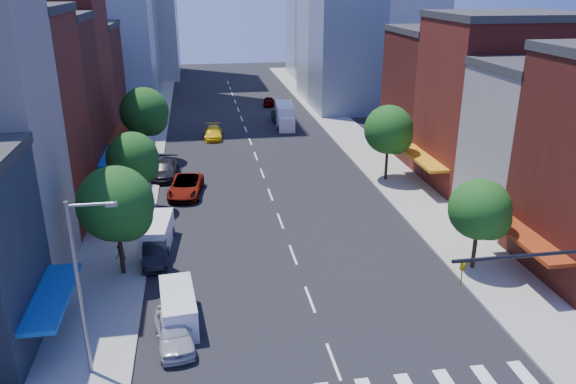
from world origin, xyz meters
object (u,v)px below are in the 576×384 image
(cargo_van_far, at_px, (157,234))
(traffic_car_oncoming, at_px, (278,115))
(pedestrian_far, at_px, (121,257))
(parked_car_rear, at_px, (165,170))
(cargo_van_near, at_px, (178,309))
(traffic_car_far, at_px, (269,101))
(box_truck, at_px, (285,116))
(parked_car_second, at_px, (155,252))
(taxi, at_px, (213,133))
(parked_car_third, at_px, (186,186))
(parked_car_front, at_px, (174,331))

(cargo_van_far, xyz_separation_m, traffic_car_oncoming, (14.45, 37.27, -0.21))
(pedestrian_far, bearing_deg, parked_car_rear, 160.17)
(cargo_van_near, height_order, traffic_car_far, cargo_van_near)
(traffic_car_far, distance_m, box_truck, 13.74)
(parked_car_second, distance_m, cargo_van_near, 8.01)
(box_truck, relative_size, pedestrian_far, 4.34)
(taxi, xyz_separation_m, pedestrian_far, (-7.38, -32.66, 0.28))
(parked_car_second, height_order, cargo_van_near, cargo_van_near)
(cargo_van_far, relative_size, box_truck, 0.66)
(taxi, relative_size, pedestrian_far, 2.91)
(parked_car_third, xyz_separation_m, box_truck, (12.75, 23.26, 0.57))
(pedestrian_far, bearing_deg, parked_car_front, 9.50)
(parked_car_rear, bearing_deg, box_truck, 56.40)
(cargo_van_far, relative_size, traffic_car_far, 1.24)
(cargo_van_far, bearing_deg, traffic_car_oncoming, 74.31)
(traffic_car_far, bearing_deg, cargo_van_near, 84.91)
(cargo_van_near, bearing_deg, traffic_car_oncoming, 69.85)
(traffic_car_far, relative_size, pedestrian_far, 2.32)
(traffic_car_oncoming, bearing_deg, parked_car_rear, 57.83)
(cargo_van_near, xyz_separation_m, pedestrian_far, (-3.88, 6.90, 0.05))
(parked_car_rear, xyz_separation_m, traffic_car_oncoming, (14.44, 21.72, 0.01))
(parked_car_third, height_order, traffic_car_oncoming, parked_car_third)
(cargo_van_far, bearing_deg, pedestrian_far, -117.70)
(parked_car_front, height_order, parked_car_second, parked_car_front)
(parked_car_third, relative_size, taxi, 1.19)
(parked_car_rear, height_order, traffic_car_far, parked_car_rear)
(taxi, relative_size, traffic_car_oncoming, 1.03)
(taxi, bearing_deg, parked_car_third, -96.70)
(parked_car_third, xyz_separation_m, taxi, (3.21, 19.04, -0.10))
(pedestrian_far, bearing_deg, cargo_van_far, 133.51)
(parked_car_rear, bearing_deg, traffic_car_oncoming, 62.06)
(parked_car_front, xyz_separation_m, traffic_car_far, (12.92, 59.29, -0.10))
(traffic_car_oncoming, bearing_deg, cargo_van_far, 70.26)
(traffic_car_oncoming, bearing_deg, cargo_van_near, 76.45)
(cargo_van_far, bearing_deg, taxi, 85.43)
(parked_car_front, bearing_deg, traffic_car_far, 69.78)
(parked_car_front, distance_m, parked_car_second, 9.73)
(parked_car_third, height_order, taxi, parked_car_third)
(parked_car_rear, distance_m, cargo_van_near, 25.80)
(parked_car_rear, height_order, cargo_van_far, cargo_van_far)
(parked_car_front, xyz_separation_m, cargo_van_near, (0.23, 1.80, 0.19))
(parked_car_second, bearing_deg, cargo_van_near, -79.69)
(parked_car_third, bearing_deg, box_truck, 68.94)
(taxi, height_order, traffic_car_oncoming, traffic_car_oncoming)
(parked_car_front, bearing_deg, cargo_van_near, 74.73)
(parked_car_third, height_order, cargo_van_far, cargo_van_far)
(traffic_car_oncoming, bearing_deg, box_truck, 96.29)
(parked_car_second, height_order, taxi, parked_car_second)
(parked_car_third, relative_size, pedestrian_far, 3.45)
(parked_car_second, bearing_deg, pedestrian_far, -158.94)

